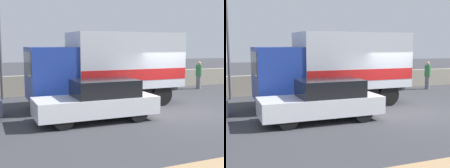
# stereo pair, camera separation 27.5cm
# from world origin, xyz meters

# --- Properties ---
(ground_plane) EXTENTS (80.00, 80.00, 0.00)m
(ground_plane) POSITION_xyz_m (0.00, 0.00, 0.00)
(ground_plane) COLOR #38383D
(stone_wall_backdrop) EXTENTS (60.00, 0.35, 1.12)m
(stone_wall_backdrop) POSITION_xyz_m (0.00, 6.83, 0.56)
(stone_wall_backdrop) COLOR #A39984
(stone_wall_backdrop) RESTS_ON ground_plane
(box_truck) EXTENTS (7.06, 2.55, 3.38)m
(box_truck) POSITION_xyz_m (-2.28, 2.55, 1.84)
(box_truck) COLOR navy
(box_truck) RESTS_ON ground_plane
(car_hatchback) EXTENTS (4.51, 1.70, 1.55)m
(car_hatchback) POSITION_xyz_m (-3.87, -0.15, 0.77)
(car_hatchback) COLOR silver
(car_hatchback) RESTS_ON ground_plane
(pedestrian) EXTENTS (0.38, 0.38, 1.76)m
(pedestrian) POSITION_xyz_m (4.98, 5.30, 0.91)
(pedestrian) COLOR slate
(pedestrian) RESTS_ON ground_plane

